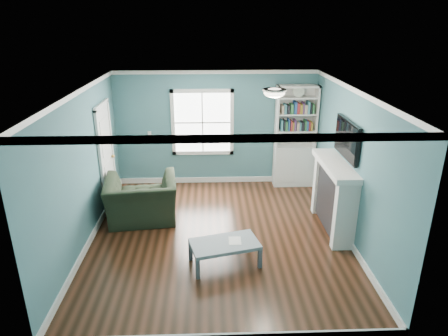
{
  "coord_description": "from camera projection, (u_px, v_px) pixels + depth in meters",
  "views": [
    {
      "loc": [
        -0.14,
        -6.24,
        3.69
      ],
      "look_at": [
        0.11,
        0.4,
        1.15
      ],
      "focal_mm": 32.0,
      "sensor_mm": 36.0,
      "label": 1
    }
  ],
  "objects": [
    {
      "name": "room_walls",
      "position": [
        219.0,
        152.0,
        6.58
      ],
      "size": [
        5.0,
        5.0,
        5.0
      ],
      "color": "#3F6A76",
      "rests_on": "ground"
    },
    {
      "name": "recliner",
      "position": [
        141.0,
        193.0,
        7.52
      ],
      "size": [
        1.39,
        1.0,
        1.14
      ],
      "primitive_type": "imported",
      "rotation": [
        0.0,
        0.0,
        -3.02
      ],
      "color": "black",
      "rests_on": "ground"
    },
    {
      "name": "fireplace",
      "position": [
        334.0,
        197.0,
        7.18
      ],
      "size": [
        0.44,
        1.58,
        1.3
      ],
      "color": "black",
      "rests_on": "ground"
    },
    {
      "name": "light_switch",
      "position": [
        149.0,
        134.0,
        8.99
      ],
      "size": [
        0.08,
        0.01,
        0.12
      ],
      "primitive_type": "cube",
      "color": "white",
      "rests_on": "room_walls"
    },
    {
      "name": "window",
      "position": [
        203.0,
        123.0,
        8.94
      ],
      "size": [
        1.4,
        0.06,
        1.5
      ],
      "color": "white",
      "rests_on": "room_walls"
    },
    {
      "name": "door",
      "position": [
        106.0,
        155.0,
        8.0
      ],
      "size": [
        0.12,
        0.98,
        2.17
      ],
      "color": "silver",
      "rests_on": "ground"
    },
    {
      "name": "ceiling_fixture",
      "position": [
        274.0,
        92.0,
        6.36
      ],
      "size": [
        0.38,
        0.38,
        0.15
      ],
      "color": "white",
      "rests_on": "room_walls"
    },
    {
      "name": "bookshelf",
      "position": [
        294.0,
        146.0,
        9.03
      ],
      "size": [
        0.9,
        0.35,
        2.31
      ],
      "color": "silver",
      "rests_on": "ground"
    },
    {
      "name": "floor",
      "position": [
        219.0,
        236.0,
        7.15
      ],
      "size": [
        5.0,
        5.0,
        0.0
      ],
      "primitive_type": "plane",
      "color": "black",
      "rests_on": "ground"
    },
    {
      "name": "paper_sheet",
      "position": [
        235.0,
        241.0,
        6.27
      ],
      "size": [
        0.2,
        0.25,
        0.0
      ],
      "primitive_type": "cube",
      "rotation": [
        0.0,
        0.0,
        -0.01
      ],
      "color": "white",
      "rests_on": "coffee_table"
    },
    {
      "name": "tv",
      "position": [
        347.0,
        139.0,
        6.8
      ],
      "size": [
        0.06,
        1.1,
        0.65
      ],
      "primitive_type": "cube",
      "color": "black",
      "rests_on": "fireplace"
    },
    {
      "name": "coffee_table",
      "position": [
        225.0,
        245.0,
        6.24
      ],
      "size": [
        1.16,
        0.81,
        0.38
      ],
      "rotation": [
        0.0,
        0.0,
        0.25
      ],
      "color": "#454A53",
      "rests_on": "ground"
    },
    {
      "name": "trim",
      "position": [
        219.0,
        172.0,
        6.71
      ],
      "size": [
        4.5,
        5.0,
        2.6
      ],
      "color": "white",
      "rests_on": "ground"
    }
  ]
}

